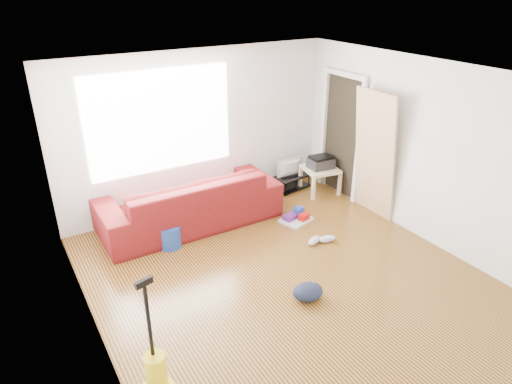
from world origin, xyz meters
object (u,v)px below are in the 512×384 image
sofa (192,223)px  bucket (171,246)px  vacuum (158,381)px  tv_stand (291,182)px  backpack (307,299)px  side_table (320,172)px  cleaning_tray (296,218)px

sofa → bucket: 0.69m
vacuum → tv_stand: bearing=26.2°
backpack → vacuum: 2.05m
tv_stand → bucket: (-2.57, -0.72, -0.13)m
sofa → vacuum: vacuum is taller
bucket → vacuum: size_ratio=0.25×
vacuum → bucket: bearing=52.0°
sofa → tv_stand: sofa is taller
tv_stand → side_table: 0.56m
side_table → vacuum: bearing=-145.3°
side_table → vacuum: (-3.95, -2.74, -0.14)m
sofa → vacuum: bearing=61.3°
side_table → backpack: (-1.97, -2.28, -0.38)m
cleaning_tray → bucket: bearing=171.2°
bucket → vacuum: (-1.03, -2.38, 0.24)m
tv_stand → side_table: bearing=-57.1°
sofa → side_table: bearing=177.6°
tv_stand → vacuum: vacuum is taller
sofa → tv_stand: 2.07m
tv_stand → cleaning_tray: tv_stand is taller
bucket → sofa: bearing=41.2°
sofa → cleaning_tray: size_ratio=5.02×
bucket → cleaning_tray: 1.98m
side_table → bucket: size_ratio=2.05×
tv_stand → vacuum: 4.76m
side_table → cleaning_tray: (-0.96, -0.66, -0.33)m
sofa → tv_stand: (2.05, 0.27, 0.13)m
tv_stand → bucket: tv_stand is taller
backpack → tv_stand: bearing=68.4°
cleaning_tray → backpack: cleaning_tray is taller
sofa → side_table: side_table is taller
sofa → side_table: 2.43m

